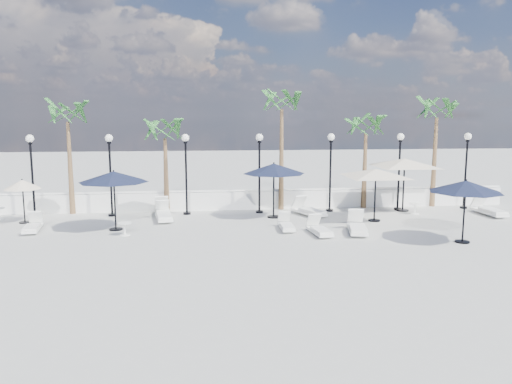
{
  "coord_description": "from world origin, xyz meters",
  "views": [
    {
      "loc": [
        -2.8,
        -17.21,
        4.7
      ],
      "look_at": [
        -0.5,
        3.45,
        1.5
      ],
      "focal_mm": 35.0,
      "sensor_mm": 36.0,
      "label": 1
    }
  ],
  "objects": [
    {
      "name": "lounger_2",
      "position": [
        -4.51,
        5.21,
        0.25
      ],
      "size": [
        0.96,
        2.07,
        0.75
      ],
      "rotation": [
        0.0,
        0.0,
        0.16
      ],
      "color": "white",
      "rests_on": "ground"
    },
    {
      "name": "palm_4",
      "position": [
        9.2,
        7.3,
        4.73
      ],
      "size": [
        2.6,
        2.6,
        5.7
      ],
      "color": "brown",
      "rests_on": "ground"
    },
    {
      "name": "lamppost_0",
      "position": [
        -10.5,
        6.5,
        2.49
      ],
      "size": [
        0.36,
        0.36,
        3.84
      ],
      "color": "black",
      "rests_on": "ground"
    },
    {
      "name": "lounger_8",
      "position": [
        10.78,
        4.69,
        0.27
      ],
      "size": [
        0.82,
        2.15,
        0.79
      ],
      "rotation": [
        0.0,
        0.0,
        0.06
      ],
      "color": "white",
      "rests_on": "ground"
    },
    {
      "name": "parasol_navy_left",
      "position": [
        -6.35,
        3.5,
        2.21
      ],
      "size": [
        2.84,
        2.84,
        2.5
      ],
      "color": "black",
      "rests_on": "ground"
    },
    {
      "name": "parasol_navy_right",
      "position": [
        6.87,
        -0.04,
        2.1
      ],
      "size": [
        2.67,
        2.67,
        2.4
      ],
      "color": "black",
      "rests_on": "ground"
    },
    {
      "name": "parasol_cream_sq_a",
      "position": [
        4.91,
        4.02,
        2.34
      ],
      "size": [
        5.16,
        5.16,
        2.53
      ],
      "color": "black",
      "rests_on": "ground"
    },
    {
      "name": "parasol_cream_sq_b",
      "position": [
        7.14,
        6.2,
        2.59
      ],
      "size": [
        5.59,
        5.59,
        2.8
      ],
      "color": "black",
      "rests_on": "ground"
    },
    {
      "name": "lounger_0",
      "position": [
        -4.63,
        6.22,
        0.25
      ],
      "size": [
        0.89,
        2.06,
        0.75
      ],
      "rotation": [
        0.0,
        0.0,
        0.12
      ],
      "color": "white",
      "rests_on": "ground"
    },
    {
      "name": "side_table_2",
      "position": [
        7.39,
        5.33,
        0.32
      ],
      "size": [
        0.55,
        0.55,
        0.53
      ],
      "color": "white",
      "rests_on": "ground"
    },
    {
      "name": "ground",
      "position": [
        0.0,
        0.0,
        0.0
      ],
      "size": [
        100.0,
        100.0,
        0.0
      ],
      "primitive_type": "plane",
      "color": "#B0B0AA",
      "rests_on": "ground"
    },
    {
      "name": "lamppost_6",
      "position": [
        10.5,
        6.5,
        2.49
      ],
      "size": [
        0.36,
        0.36,
        3.84
      ],
      "color": "black",
      "rests_on": "ground"
    },
    {
      "name": "palm_2",
      "position": [
        1.2,
        7.3,
        5.12
      ],
      "size": [
        2.6,
        2.6,
        6.1
      ],
      "color": "brown",
      "rests_on": "ground"
    },
    {
      "name": "lamppost_1",
      "position": [
        -7.0,
        6.5,
        2.49
      ],
      "size": [
        0.36,
        0.36,
        3.84
      ],
      "color": "black",
      "rests_on": "ground"
    },
    {
      "name": "palm_1",
      "position": [
        -4.5,
        7.3,
        3.75
      ],
      "size": [
        2.6,
        2.6,
        4.7
      ],
      "color": "brown",
      "rests_on": "ground"
    },
    {
      "name": "lamppost_2",
      "position": [
        -3.5,
        6.5,
        2.49
      ],
      "size": [
        0.36,
        0.36,
        3.84
      ],
      "color": "black",
      "rests_on": "ground"
    },
    {
      "name": "parasol_cream_small",
      "position": [
        -10.57,
        5.34,
        1.68
      ],
      "size": [
        1.6,
        1.6,
        1.97
      ],
      "color": "black",
      "rests_on": "ground"
    },
    {
      "name": "lamppost_4",
      "position": [
        3.5,
        6.5,
        2.49
      ],
      "size": [
        0.36,
        0.36,
        3.84
      ],
      "color": "black",
      "rests_on": "ground"
    },
    {
      "name": "lounger_5",
      "position": [
        0.68,
        2.72,
        0.2
      ],
      "size": [
        0.55,
        1.62,
        0.61
      ],
      "rotation": [
        0.0,
        0.0,
        -0.01
      ],
      "color": "white",
      "rests_on": "ground"
    },
    {
      "name": "parasol_navy_mid",
      "position": [
        0.52,
        5.3,
        2.27
      ],
      "size": [
        2.88,
        2.88,
        2.58
      ],
      "color": "black",
      "rests_on": "ground"
    },
    {
      "name": "palm_3",
      "position": [
        5.5,
        7.3,
        3.95
      ],
      "size": [
        2.6,
        2.6,
        4.9
      ],
      "color": "brown",
      "rests_on": "ground"
    },
    {
      "name": "lamppost_3",
      "position": [
        0.0,
        6.5,
        2.49
      ],
      "size": [
        0.36,
        0.36,
        3.84
      ],
      "color": "black",
      "rests_on": "ground"
    },
    {
      "name": "lounger_6",
      "position": [
        3.43,
        1.86,
        0.26
      ],
      "size": [
        1.09,
        2.16,
        0.77
      ],
      "rotation": [
        0.0,
        0.0,
        -0.21
      ],
      "color": "white",
      "rests_on": "ground"
    },
    {
      "name": "balustrade",
      "position": [
        0.0,
        7.5,
        0.47
      ],
      "size": [
        26.0,
        0.3,
        1.01
      ],
      "color": "white",
      "rests_on": "ground"
    },
    {
      "name": "lamppost_5",
      "position": [
        7.0,
        6.5,
        2.49
      ],
      "size": [
        0.36,
        0.36,
        3.84
      ],
      "color": "black",
      "rests_on": "ground"
    },
    {
      "name": "palm_0",
      "position": [
        -9.0,
        7.3,
        4.53
      ],
      "size": [
        2.6,
        2.6,
        5.5
      ],
      "color": "brown",
      "rests_on": "ground"
    },
    {
      "name": "lounger_4",
      "position": [
        2.24,
        5.57,
        0.26
      ],
      "size": [
        1.44,
        2.16,
        0.78
      ],
      "rotation": [
        0.0,
        0.0,
        0.42
      ],
      "color": "white",
      "rests_on": "ground"
    },
    {
      "name": "lounger_3",
      "position": [
        1.84,
        1.74,
        0.22
      ],
      "size": [
        0.76,
        1.82,
        0.66
      ],
      "rotation": [
        0.0,
        0.0,
        0.11
      ],
      "color": "white",
      "rests_on": "ground"
    },
    {
      "name": "side_table_1",
      "position": [
        -5.83,
        2.49,
        0.31
      ],
      "size": [
        0.53,
        0.53,
        0.52
      ],
      "color": "white",
      "rests_on": "ground"
    },
    {
      "name": "lounger_1",
      "position": [
        -9.68,
        3.59,
        0.22
      ],
      "size": [
        0.81,
        1.82,
        0.66
      ],
      "rotation": [
        0.0,
        0.0,
        0.14
      ],
      "color": "white",
      "rests_on": "ground"
    }
  ]
}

